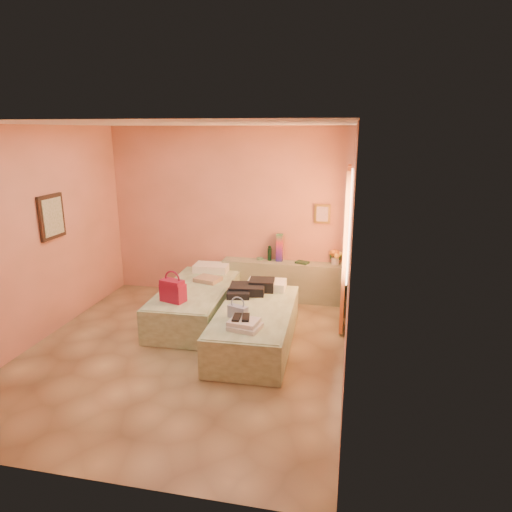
{
  "coord_description": "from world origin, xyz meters",
  "views": [
    {
      "loc": [
        1.98,
        -4.98,
        2.73
      ],
      "look_at": [
        0.76,
        0.85,
        1.08
      ],
      "focal_mm": 32.0,
      "sensor_mm": 36.0,
      "label": 1
    }
  ],
  "objects_px": {
    "bed_left": "(196,303)",
    "headboard_ledge": "(284,281)",
    "water_bottle": "(270,253)",
    "flower_vase": "(335,256)",
    "blue_handbag": "(238,312)",
    "magenta_handbag": "(173,290)",
    "towel_stack": "(245,325)",
    "bed_right": "(255,327)",
    "green_book": "(302,262)"
  },
  "relations": [
    {
      "from": "headboard_ledge",
      "to": "water_bottle",
      "type": "xyz_separation_m",
      "value": [
        -0.26,
        0.06,
        0.44
      ]
    },
    {
      "from": "water_bottle",
      "to": "towel_stack",
      "type": "bearing_deg",
      "value": -86.67
    },
    {
      "from": "flower_vase",
      "to": "towel_stack",
      "type": "bearing_deg",
      "value": -111.48
    },
    {
      "from": "flower_vase",
      "to": "green_book",
      "type": "bearing_deg",
      "value": -173.47
    },
    {
      "from": "headboard_ledge",
      "to": "water_bottle",
      "type": "distance_m",
      "value": 0.52
    },
    {
      "from": "bed_right",
      "to": "magenta_handbag",
      "type": "relative_size",
      "value": 6.1
    },
    {
      "from": "towel_stack",
      "to": "flower_vase",
      "type": "bearing_deg",
      "value": 68.52
    },
    {
      "from": "blue_handbag",
      "to": "towel_stack",
      "type": "xyz_separation_m",
      "value": [
        0.16,
        -0.29,
        -0.03
      ]
    },
    {
      "from": "blue_handbag",
      "to": "bed_left",
      "type": "bearing_deg",
      "value": 153.11
    },
    {
      "from": "bed_left",
      "to": "green_book",
      "type": "distance_m",
      "value": 1.84
    },
    {
      "from": "blue_handbag",
      "to": "magenta_handbag",
      "type": "bearing_deg",
      "value": -179.74
    },
    {
      "from": "bed_left",
      "to": "flower_vase",
      "type": "distance_m",
      "value": 2.33
    },
    {
      "from": "headboard_ledge",
      "to": "water_bottle",
      "type": "height_order",
      "value": "water_bottle"
    },
    {
      "from": "bed_left",
      "to": "towel_stack",
      "type": "height_order",
      "value": "towel_stack"
    },
    {
      "from": "headboard_ledge",
      "to": "towel_stack",
      "type": "height_order",
      "value": "headboard_ledge"
    },
    {
      "from": "green_book",
      "to": "blue_handbag",
      "type": "relative_size",
      "value": 0.8
    },
    {
      "from": "bed_right",
      "to": "blue_handbag",
      "type": "bearing_deg",
      "value": -115.61
    },
    {
      "from": "bed_left",
      "to": "water_bottle",
      "type": "xyz_separation_m",
      "value": [
        0.91,
        1.11,
        0.52
      ]
    },
    {
      "from": "flower_vase",
      "to": "blue_handbag",
      "type": "distance_m",
      "value": 2.36
    },
    {
      "from": "blue_handbag",
      "to": "water_bottle",
      "type": "bearing_deg",
      "value": 110.57
    },
    {
      "from": "magenta_handbag",
      "to": "blue_handbag",
      "type": "relative_size",
      "value": 1.34
    },
    {
      "from": "headboard_ledge",
      "to": "water_bottle",
      "type": "bearing_deg",
      "value": 167.46
    },
    {
      "from": "towel_stack",
      "to": "magenta_handbag",
      "type": "bearing_deg",
      "value": 149.99
    },
    {
      "from": "bed_left",
      "to": "flower_vase",
      "type": "bearing_deg",
      "value": 27.49
    },
    {
      "from": "bed_right",
      "to": "water_bottle",
      "type": "xyz_separation_m",
      "value": [
        -0.13,
        1.76,
        0.52
      ]
    },
    {
      "from": "bed_left",
      "to": "headboard_ledge",
      "type": "bearing_deg",
      "value": 40.44
    },
    {
      "from": "water_bottle",
      "to": "magenta_handbag",
      "type": "bearing_deg",
      "value": -120.54
    },
    {
      "from": "water_bottle",
      "to": "towel_stack",
      "type": "height_order",
      "value": "water_bottle"
    },
    {
      "from": "bed_right",
      "to": "towel_stack",
      "type": "height_order",
      "value": "towel_stack"
    },
    {
      "from": "green_book",
      "to": "towel_stack",
      "type": "relative_size",
      "value": 0.56
    },
    {
      "from": "magenta_handbag",
      "to": "towel_stack",
      "type": "height_order",
      "value": "magenta_handbag"
    },
    {
      "from": "bed_right",
      "to": "green_book",
      "type": "relative_size",
      "value": 10.15
    },
    {
      "from": "bed_left",
      "to": "blue_handbag",
      "type": "distance_m",
      "value": 1.36
    },
    {
      "from": "blue_handbag",
      "to": "towel_stack",
      "type": "bearing_deg",
      "value": -39.86
    },
    {
      "from": "headboard_ledge",
      "to": "bed_left",
      "type": "distance_m",
      "value": 1.57
    },
    {
      "from": "water_bottle",
      "to": "blue_handbag",
      "type": "distance_m",
      "value": 2.1
    },
    {
      "from": "magenta_handbag",
      "to": "green_book",
      "type": "bearing_deg",
      "value": 62.92
    },
    {
      "from": "bed_left",
      "to": "towel_stack",
      "type": "distance_m",
      "value": 1.67
    },
    {
      "from": "bed_left",
      "to": "water_bottle",
      "type": "distance_m",
      "value": 1.52
    },
    {
      "from": "green_book",
      "to": "flower_vase",
      "type": "distance_m",
      "value": 0.54
    },
    {
      "from": "towel_stack",
      "to": "blue_handbag",
      "type": "bearing_deg",
      "value": 119.02
    },
    {
      "from": "bed_left",
      "to": "water_bottle",
      "type": "relative_size",
      "value": 8.47
    },
    {
      "from": "green_book",
      "to": "bed_left",
      "type": "bearing_deg",
      "value": -122.99
    },
    {
      "from": "water_bottle",
      "to": "flower_vase",
      "type": "bearing_deg",
      "value": -0.4
    },
    {
      "from": "headboard_ledge",
      "to": "green_book",
      "type": "bearing_deg",
      "value": -1.93
    },
    {
      "from": "headboard_ledge",
      "to": "magenta_handbag",
      "type": "height_order",
      "value": "magenta_handbag"
    },
    {
      "from": "headboard_ledge",
      "to": "towel_stack",
      "type": "relative_size",
      "value": 5.86
    },
    {
      "from": "headboard_ledge",
      "to": "water_bottle",
      "type": "relative_size",
      "value": 8.68
    },
    {
      "from": "headboard_ledge",
      "to": "green_book",
      "type": "distance_m",
      "value": 0.45
    },
    {
      "from": "bed_left",
      "to": "green_book",
      "type": "bearing_deg",
      "value": 33.96
    }
  ]
}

